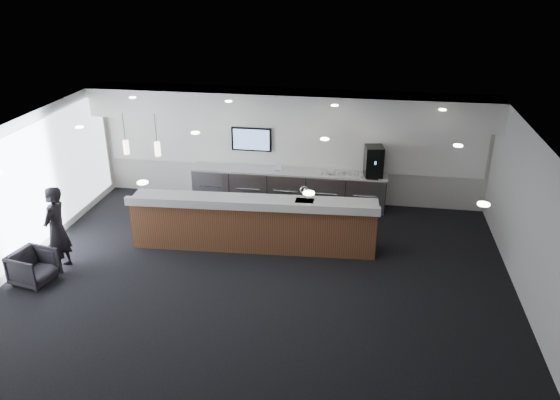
% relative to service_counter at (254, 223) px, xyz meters
% --- Properties ---
extents(ground, '(10.00, 10.00, 0.00)m').
position_rel_service_counter_xyz_m(ground, '(0.40, -1.23, -0.57)').
color(ground, black).
rests_on(ground, ground).
extents(ceiling, '(10.00, 8.00, 0.02)m').
position_rel_service_counter_xyz_m(ceiling, '(0.40, -1.23, 2.43)').
color(ceiling, black).
rests_on(ceiling, back_wall).
extents(back_wall, '(10.00, 0.02, 3.00)m').
position_rel_service_counter_xyz_m(back_wall, '(0.40, 2.77, 0.93)').
color(back_wall, silver).
rests_on(back_wall, ground).
extents(left_wall, '(0.02, 8.00, 3.00)m').
position_rel_service_counter_xyz_m(left_wall, '(-4.60, -1.23, 0.93)').
color(left_wall, silver).
rests_on(left_wall, ground).
extents(right_wall, '(0.02, 8.00, 3.00)m').
position_rel_service_counter_xyz_m(right_wall, '(5.40, -1.23, 0.93)').
color(right_wall, silver).
rests_on(right_wall, ground).
extents(soffit_bulkhead, '(10.00, 0.90, 0.70)m').
position_rel_service_counter_xyz_m(soffit_bulkhead, '(0.40, 2.32, 2.08)').
color(soffit_bulkhead, white).
rests_on(soffit_bulkhead, back_wall).
extents(alcove_panel, '(9.80, 0.06, 1.40)m').
position_rel_service_counter_xyz_m(alcove_panel, '(0.40, 2.74, 1.03)').
color(alcove_panel, white).
rests_on(alcove_panel, back_wall).
extents(window_blinds_wall, '(0.04, 7.36, 2.55)m').
position_rel_service_counter_xyz_m(window_blinds_wall, '(-4.56, -1.23, 0.93)').
color(window_blinds_wall, silver).
rests_on(window_blinds_wall, left_wall).
extents(back_credenza, '(5.06, 0.66, 0.95)m').
position_rel_service_counter_xyz_m(back_credenza, '(0.40, 2.41, -0.10)').
color(back_credenza, gray).
rests_on(back_credenza, ground).
extents(wall_tv, '(1.05, 0.08, 0.62)m').
position_rel_service_counter_xyz_m(wall_tv, '(-0.60, 2.67, 1.08)').
color(wall_tv, black).
rests_on(wall_tv, back_wall).
extents(pendant_left, '(0.12, 0.12, 0.30)m').
position_rel_service_counter_xyz_m(pendant_left, '(-2.00, -0.43, 1.68)').
color(pendant_left, '#FFE9C6').
rests_on(pendant_left, ceiling).
extents(pendant_right, '(0.12, 0.12, 0.30)m').
position_rel_service_counter_xyz_m(pendant_right, '(-2.70, -0.43, 1.68)').
color(pendant_right, '#FFE9C6').
rests_on(pendant_right, ceiling).
extents(ceiling_can_lights, '(7.00, 5.00, 0.02)m').
position_rel_service_counter_xyz_m(ceiling_can_lights, '(0.40, -1.23, 2.40)').
color(ceiling_can_lights, white).
rests_on(ceiling_can_lights, ceiling).
extents(service_counter, '(5.46, 1.20, 1.49)m').
position_rel_service_counter_xyz_m(service_counter, '(0.00, 0.00, 0.00)').
color(service_counter, '#512F1B').
rests_on(service_counter, ground).
extents(coffee_machine, '(0.51, 0.60, 0.76)m').
position_rel_service_counter_xyz_m(coffee_machine, '(2.55, 2.39, 0.76)').
color(coffee_machine, black).
rests_on(coffee_machine, back_credenza).
extents(info_sign_left, '(0.16, 0.03, 0.22)m').
position_rel_service_counter_xyz_m(info_sign_left, '(0.15, 2.34, 0.48)').
color(info_sign_left, white).
rests_on(info_sign_left, back_credenza).
extents(info_sign_right, '(0.19, 0.03, 0.25)m').
position_rel_service_counter_xyz_m(info_sign_right, '(1.52, 2.32, 0.50)').
color(info_sign_right, white).
rests_on(info_sign_right, back_credenza).
extents(armchair, '(0.86, 0.85, 0.68)m').
position_rel_service_counter_xyz_m(armchair, '(-4.00, -2.17, -0.24)').
color(armchair, black).
rests_on(armchair, ground).
extents(lounge_guest, '(0.45, 0.68, 1.83)m').
position_rel_service_counter_xyz_m(lounge_guest, '(-3.72, -1.60, 0.34)').
color(lounge_guest, black).
rests_on(lounge_guest, ground).
extents(cup_0, '(0.09, 0.09, 0.09)m').
position_rel_service_counter_xyz_m(cup_0, '(2.26, 2.27, 0.42)').
color(cup_0, white).
rests_on(cup_0, back_credenza).
extents(cup_1, '(0.13, 0.13, 0.09)m').
position_rel_service_counter_xyz_m(cup_1, '(2.12, 2.27, 0.42)').
color(cup_1, white).
rests_on(cup_1, back_credenza).
extents(cup_2, '(0.12, 0.12, 0.09)m').
position_rel_service_counter_xyz_m(cup_2, '(1.98, 2.27, 0.42)').
color(cup_2, white).
rests_on(cup_2, back_credenza).
extents(cup_3, '(0.12, 0.12, 0.09)m').
position_rel_service_counter_xyz_m(cup_3, '(1.84, 2.27, 0.42)').
color(cup_3, white).
rests_on(cup_3, back_credenza).
extents(cup_4, '(0.13, 0.13, 0.09)m').
position_rel_service_counter_xyz_m(cup_4, '(1.70, 2.27, 0.42)').
color(cup_4, white).
rests_on(cup_4, back_credenza).
extents(cup_5, '(0.10, 0.10, 0.09)m').
position_rel_service_counter_xyz_m(cup_5, '(1.56, 2.27, 0.42)').
color(cup_5, white).
rests_on(cup_5, back_credenza).
extents(cup_6, '(0.13, 0.13, 0.09)m').
position_rel_service_counter_xyz_m(cup_6, '(1.42, 2.27, 0.42)').
color(cup_6, white).
rests_on(cup_6, back_credenza).
extents(cup_7, '(0.11, 0.11, 0.09)m').
position_rel_service_counter_xyz_m(cup_7, '(1.28, 2.27, 0.42)').
color(cup_7, white).
rests_on(cup_7, back_credenza).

